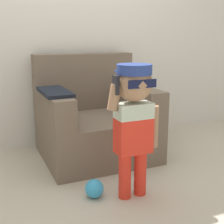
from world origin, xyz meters
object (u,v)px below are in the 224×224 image
object	(u,v)px
side_table	(154,116)
toy_ball	(94,188)
armchair	(94,120)
person_child	(134,111)

from	to	relation	value
side_table	toy_ball	world-z (taller)	side_table
armchair	toy_ball	world-z (taller)	armchair
person_child	toy_ball	size ratio (longest dim) A/B	7.03
armchair	toy_ball	size ratio (longest dim) A/B	7.51
person_child	armchair	bearing A→B (deg)	87.90
side_table	armchair	bearing A→B (deg)	-174.82
armchair	toy_ball	bearing A→B (deg)	-110.29
armchair	toy_ball	distance (m)	0.95
armchair	person_child	size ratio (longest dim) A/B	1.07
toy_ball	person_child	bearing A→B (deg)	-18.36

